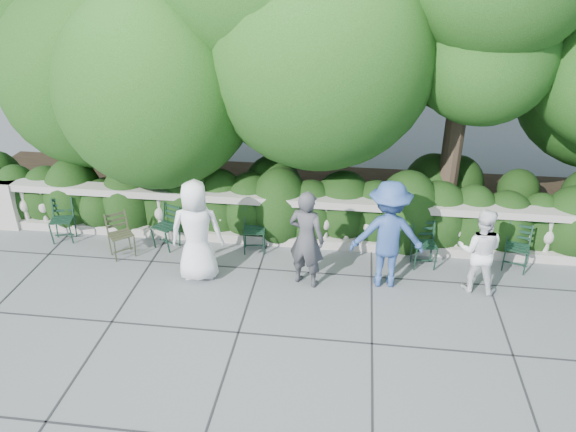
# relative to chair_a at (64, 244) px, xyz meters

# --- Properties ---
(ground) EXTENTS (90.00, 90.00, 0.00)m
(ground) POSITION_rel_chair_a_xyz_m (4.41, -1.21, 0.00)
(ground) COLOR #565A5E
(ground) RESTS_ON ground
(balustrade) EXTENTS (12.00, 0.44, 1.00)m
(balustrade) POSITION_rel_chair_a_xyz_m (4.41, 0.59, 0.49)
(balustrade) COLOR #9E998E
(balustrade) RESTS_ON ground
(shrub_hedge) EXTENTS (15.00, 2.60, 1.70)m
(shrub_hedge) POSITION_rel_chair_a_xyz_m (4.41, 1.79, 0.00)
(shrub_hedge) COLOR black
(shrub_hedge) RESTS_ON ground
(tree_canopy) EXTENTS (15.04, 6.52, 6.78)m
(tree_canopy) POSITION_rel_chair_a_xyz_m (5.10, 1.98, 3.96)
(tree_canopy) COLOR #3F3023
(tree_canopy) RESTS_ON ground
(chair_a) EXTENTS (0.54, 0.57, 0.84)m
(chair_a) POSITION_rel_chair_a_xyz_m (0.00, 0.00, 0.00)
(chair_a) COLOR black
(chair_a) RESTS_ON ground
(chair_b) EXTENTS (0.50, 0.54, 0.84)m
(chair_b) POSITION_rel_chair_a_xyz_m (3.74, 0.08, 0.00)
(chair_b) COLOR black
(chair_b) RESTS_ON ground
(chair_c) EXTENTS (0.60, 0.62, 0.84)m
(chair_c) POSITION_rel_chair_a_xyz_m (1.98, 0.01, 0.00)
(chair_c) COLOR black
(chair_c) RESTS_ON ground
(chair_d) EXTENTS (0.50, 0.53, 0.84)m
(chair_d) POSITION_rel_chair_a_xyz_m (6.84, -0.07, 0.00)
(chair_d) COLOR black
(chair_d) RESTS_ON ground
(chair_f) EXTENTS (0.56, 0.58, 0.84)m
(chair_f) POSITION_rel_chair_a_xyz_m (8.39, 0.04, 0.00)
(chair_f) COLOR black
(chair_f) RESTS_ON ground
(chair_weathered) EXTENTS (0.64, 0.65, 0.84)m
(chair_weathered) POSITION_rel_chair_a_xyz_m (1.42, -0.39, 0.00)
(chair_weathered) COLOR black
(chair_weathered) RESTS_ON ground
(person_businessman) EXTENTS (0.96, 0.69, 1.81)m
(person_businessman) POSITION_rel_chair_a_xyz_m (2.93, -0.78, 0.90)
(person_businessman) COLOR white
(person_businessman) RESTS_ON ground
(person_woman_grey) EXTENTS (0.73, 0.60, 1.72)m
(person_woman_grey) POSITION_rel_chair_a_xyz_m (4.79, -0.73, 0.86)
(person_woman_grey) COLOR #3D3D42
(person_woman_grey) RESTS_ON ground
(person_casual_man) EXTENTS (0.82, 0.70, 1.49)m
(person_casual_man) POSITION_rel_chair_a_xyz_m (7.61, -0.55, 0.74)
(person_casual_man) COLOR white
(person_casual_man) RESTS_ON ground
(person_older_blue) EXTENTS (1.26, 0.77, 1.88)m
(person_older_blue) POSITION_rel_chair_a_xyz_m (6.12, -0.56, 0.94)
(person_older_blue) COLOR #2D4887
(person_older_blue) RESTS_ON ground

